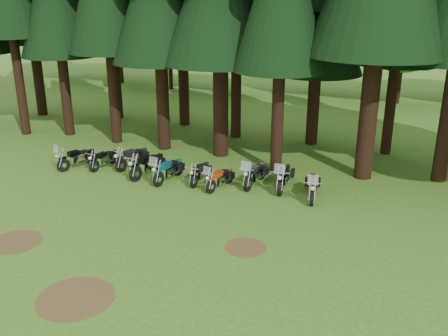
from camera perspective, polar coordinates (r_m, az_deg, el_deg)
The scene contains 20 objects.
ground at distance 18.36m, azimuth -11.57°, elevation -7.12°, with size 120.00×120.00×0.00m, color #346419.
decid_0 at distance 49.97m, azimuth -18.34°, elevation 16.21°, with size 8.00×7.78×10.00m.
decid_1 at distance 46.81m, azimuth -11.85°, elevation 16.50°, with size 7.91×7.69×9.88m.
decid_2 at distance 43.24m, azimuth -6.06°, elevation 15.39°, with size 6.72×6.53×8.40m.
decid_3 at distance 41.33m, azimuth 1.52°, elevation 14.68°, with size 6.12×5.95×7.65m.
decid_4 at distance 40.83m, azimuth 10.71°, elevation 14.09°, with size 5.93×5.76×7.41m.
decid_5 at distance 39.38m, azimuth 20.69°, elevation 15.73°, with size 8.45×8.21×10.56m.
dirt_patch_0 at distance 18.73m, azimuth -22.75°, elevation -7.77°, with size 1.80×1.80×0.01m, color #4C3D1E.
dirt_patch_1 at distance 16.97m, azimuth 2.47°, elevation -9.03°, with size 1.40×1.40×0.01m, color #4C3D1E.
dirt_patch_2 at distance 15.05m, azimuth -16.60°, elevation -14.05°, with size 2.20×2.20×0.01m, color #4C3D1E.
motorcycle_0 at distance 25.11m, azimuth -16.45°, elevation 1.04°, with size 1.07×2.13×1.38m.
motorcycle_1 at distance 24.80m, azimuth -13.54°, elevation 0.94°, with size 0.38×1.95×0.79m.
motorcycle_2 at distance 24.53m, azimuth -10.39°, elevation 1.10°, with size 0.68×2.18×0.90m.
motorcycle_3 at distance 23.29m, azimuth -8.70°, elevation 0.27°, with size 0.63×2.36×0.97m.
motorcycle_4 at distance 22.55m, azimuth -6.38°, elevation -0.31°, with size 0.59×2.30×1.44m.
motorcycle_5 at distance 22.31m, azimuth -2.76°, elevation -0.61°, with size 0.30×2.01×0.82m.
motorcycle_6 at distance 21.60m, azimuth -0.47°, elevation -1.26°, with size 0.69×2.02×1.27m.
motorcycle_7 at distance 21.98m, azimuth 3.57°, elevation -0.78°, with size 0.52×2.27×1.43m.
motorcycle_8 at distance 21.68m, azimuth 6.84°, elevation -1.11°, with size 0.54×2.39×1.50m.
motorcycle_9 at distance 20.88m, azimuth 10.07°, elevation -2.21°, with size 0.69×2.23×1.40m.
Camera 1 is at (9.21, -13.61, 8.18)m, focal length 40.00 mm.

